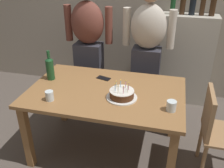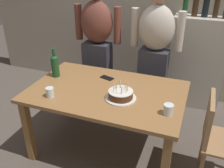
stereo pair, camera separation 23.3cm
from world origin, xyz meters
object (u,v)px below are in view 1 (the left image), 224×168
(person_man_bearded, at_px, (88,47))
(cell_phone, at_px, (104,78))
(wine_bottle, at_px, (50,68))
(dining_chair, at_px, (217,128))
(water_glass_far, at_px, (49,96))
(person_woman_cardigan, at_px, (147,52))
(water_glass_near, at_px, (171,106))
(birthday_cake, at_px, (122,94))

(person_man_bearded, bearing_deg, cell_phone, 122.40)
(wine_bottle, relative_size, dining_chair, 0.36)
(water_glass_far, relative_size, person_woman_cardigan, 0.06)
(water_glass_near, xyz_separation_m, water_glass_far, (-1.07, -0.10, 0.00))
(wine_bottle, xyz_separation_m, person_woman_cardigan, (0.92, 0.71, 0.01))
(wine_bottle, bearing_deg, water_glass_near, -13.55)
(birthday_cake, relative_size, water_glass_near, 3.12)
(cell_phone, distance_m, person_man_bearded, 0.68)
(water_glass_far, bearing_deg, person_man_bearded, 90.30)
(birthday_cake, xyz_separation_m, person_man_bearded, (-0.63, 0.91, 0.10))
(wine_bottle, distance_m, dining_chair, 1.73)
(wine_bottle, distance_m, person_woman_cardigan, 1.16)
(person_woman_cardigan, relative_size, dining_chair, 1.90)
(water_glass_far, height_order, wine_bottle, wine_bottle)
(birthday_cake, bearing_deg, cell_phone, 128.11)
(wine_bottle, height_order, person_man_bearded, person_man_bearded)
(water_glass_near, distance_m, wine_bottle, 1.29)
(dining_chair, bearing_deg, wine_bottle, 85.01)
(water_glass_near, relative_size, cell_phone, 0.63)
(water_glass_far, bearing_deg, dining_chair, 9.56)
(water_glass_far, height_order, person_woman_cardigan, person_woman_cardigan)
(water_glass_far, height_order, person_man_bearded, person_man_bearded)
(person_man_bearded, xyz_separation_m, person_woman_cardigan, (0.74, 0.00, 0.00))
(water_glass_near, relative_size, person_man_bearded, 0.05)
(dining_chair, bearing_deg, person_man_bearded, 60.45)
(water_glass_near, distance_m, water_glass_far, 1.07)
(water_glass_near, height_order, person_man_bearded, person_man_bearded)
(water_glass_near, distance_m, cell_phone, 0.85)
(birthday_cake, bearing_deg, water_glass_far, -162.44)
(wine_bottle, bearing_deg, dining_chair, -4.99)
(dining_chair, bearing_deg, person_woman_cardigan, 41.95)
(person_man_bearded, relative_size, dining_chair, 1.90)
(water_glass_far, xyz_separation_m, wine_bottle, (-0.19, 0.40, 0.08))
(water_glass_far, relative_size, dining_chair, 0.10)
(water_glass_near, bearing_deg, dining_chair, 19.98)
(wine_bottle, height_order, person_woman_cardigan, person_woman_cardigan)
(birthday_cake, relative_size, person_woman_cardigan, 0.17)
(wine_bottle, relative_size, person_woman_cardigan, 0.19)
(birthday_cake, xyz_separation_m, water_glass_far, (-0.62, -0.20, 0.01))
(wine_bottle, xyz_separation_m, dining_chair, (1.68, -0.15, -0.35))
(water_glass_far, xyz_separation_m, cell_phone, (0.35, 0.54, -0.04))
(birthday_cake, distance_m, cell_phone, 0.44)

